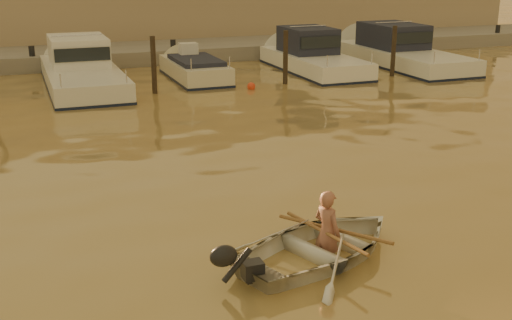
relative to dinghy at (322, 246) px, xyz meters
name	(u,v)px	position (x,y,z in m)	size (l,w,h in m)	color
ground_plane	(349,255)	(0.45, -0.08, -0.21)	(160.00, 160.00, 0.00)	olive
dinghy	(322,246)	(0.00, 0.00, 0.00)	(2.24, 3.14, 0.65)	silver
person	(327,232)	(0.09, 0.03, 0.20)	(0.52, 0.34, 1.41)	#9D604E
outboard_motor	(251,270)	(-1.41, -0.52, 0.07)	(0.90, 0.40, 0.70)	black
oar_port	(334,229)	(0.23, 0.09, 0.21)	(0.06, 0.06, 2.10)	brown
oar_starboard	(325,232)	(0.05, 0.02, 0.21)	(0.06, 0.06, 2.10)	brown
moored_boat_2	(82,70)	(-1.98, 15.92, 0.42)	(2.55, 8.44, 1.75)	silver
moored_boat_3	(195,73)	(2.33, 15.92, 0.02)	(1.81, 5.32, 0.95)	beige
moored_boat_4	(314,56)	(7.50, 15.92, 0.42)	(2.36, 7.23, 1.75)	white
moored_boat_5	(402,51)	(11.80, 15.92, 0.42)	(2.65, 8.74, 1.75)	silver
piling_2	(154,68)	(0.25, 13.72, 0.69)	(0.18, 0.18, 2.20)	#2D2319
piling_3	(285,60)	(5.25, 13.72, 0.69)	(0.18, 0.18, 2.20)	#2D2319
piling_4	(393,54)	(9.95, 13.72, 0.69)	(0.18, 0.18, 2.20)	#2D2319
fender_c	(91,100)	(-2.04, 12.91, -0.11)	(0.30, 0.30, 0.30)	white
fender_d	(251,86)	(3.69, 13.21, -0.11)	(0.30, 0.30, 0.30)	red
fender_e	(352,79)	(7.88, 13.29, -0.11)	(0.30, 0.30, 0.30)	silver
quay	(123,58)	(0.45, 21.42, -0.06)	(52.00, 4.00, 1.00)	gray
waterfront_building	(103,0)	(0.45, 26.92, 2.19)	(46.00, 7.00, 4.80)	#9E8466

